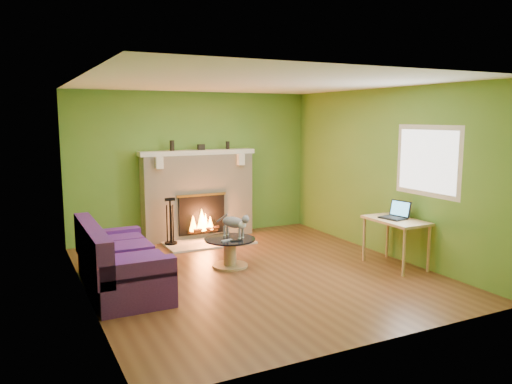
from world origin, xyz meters
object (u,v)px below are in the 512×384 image
at_px(desk, 396,225).
at_px(cat, 233,225).
at_px(sofa, 118,264).
at_px(coffee_table, 230,250).

bearing_deg(desk, cat, 151.96).
relative_size(sofa, coffee_table, 2.56).
relative_size(coffee_table, desk, 0.78).
bearing_deg(coffee_table, cat, 32.01).
xyz_separation_m(coffee_table, cat, (0.08, 0.05, 0.36)).
distance_m(sofa, desk, 3.90).
bearing_deg(sofa, cat, 9.94).
distance_m(desk, cat, 2.36).
xyz_separation_m(sofa, desk, (3.81, -0.80, 0.29)).
bearing_deg(cat, coffee_table, -174.40).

